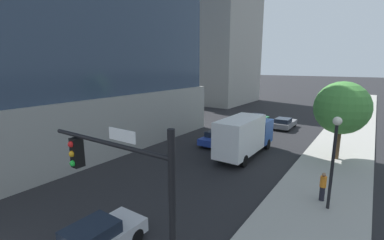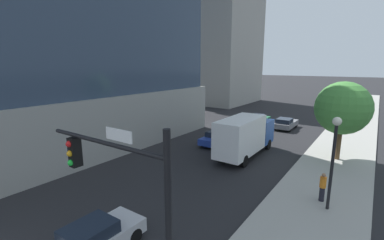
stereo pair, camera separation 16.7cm
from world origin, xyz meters
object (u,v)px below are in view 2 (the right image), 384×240
(traffic_light_pole, at_px, (121,184))
(car_gray, at_px, (286,123))
(pedestrian_orange_shirt, at_px, (323,187))
(car_blue, at_px, (218,138))
(box_truck, at_px, (245,135))
(construction_building, at_px, (215,33))
(car_green, at_px, (258,120))
(street_tree, at_px, (343,108))
(street_lamp, at_px, (334,149))
(car_silver, at_px, (94,239))

(traffic_light_pole, height_order, car_gray, traffic_light_pole)
(car_gray, relative_size, pedestrian_orange_shirt, 2.60)
(car_blue, distance_m, box_truck, 4.16)
(construction_building, xyz_separation_m, car_gray, (20.03, -16.80, -13.25))
(car_green, xyz_separation_m, pedestrian_orange_shirt, (10.40, -16.92, 0.27))
(street_tree, bearing_deg, car_blue, -171.00)
(street_lamp, height_order, street_tree, street_tree)
(car_green, bearing_deg, pedestrian_orange_shirt, -58.42)
(traffic_light_pole, relative_size, box_truck, 0.77)
(traffic_light_pole, height_order, car_blue, traffic_light_pole)
(car_green, height_order, box_truck, box_truck)
(street_tree, xyz_separation_m, car_gray, (-6.63, 8.74, -3.63))
(street_lamp, xyz_separation_m, car_blue, (-10.82, 7.29, -2.80))
(street_tree, bearing_deg, construction_building, 136.23)
(car_green, bearing_deg, traffic_light_pole, -77.18)
(pedestrian_orange_shirt, bearing_deg, street_tree, 91.36)
(car_gray, xyz_separation_m, box_truck, (0.00, -12.10, 1.19))
(construction_building, bearing_deg, street_tree, -43.77)
(construction_building, height_order, traffic_light_pole, construction_building)
(street_lamp, xyz_separation_m, car_gray, (-7.25, 17.64, -2.78))
(street_tree, bearing_deg, street_lamp, -86.05)
(construction_building, relative_size, box_truck, 4.21)
(car_blue, bearing_deg, street_tree, 9.00)
(car_blue, relative_size, box_truck, 0.56)
(street_lamp, distance_m, car_green, 20.91)
(car_blue, height_order, box_truck, box_truck)
(street_lamp, relative_size, car_green, 1.09)
(construction_building, relative_size, car_green, 7.08)
(construction_building, relative_size, pedestrian_orange_shirt, 19.67)
(car_green, bearing_deg, box_truck, -73.58)
(car_silver, height_order, pedestrian_orange_shirt, pedestrian_orange_shirt)
(street_tree, height_order, car_green, street_tree)
(construction_building, distance_m, car_gray, 29.31)
(car_silver, bearing_deg, car_green, 97.61)
(street_tree, relative_size, car_blue, 1.44)
(car_blue, xyz_separation_m, car_silver, (3.58, -16.40, 0.05))
(car_blue, bearing_deg, car_green, 90.00)
(pedestrian_orange_shirt, bearing_deg, car_blue, 147.85)
(car_blue, distance_m, car_green, 10.38)
(street_lamp, relative_size, box_truck, 0.65)
(box_truck, bearing_deg, street_lamp, -37.38)
(pedestrian_orange_shirt, bearing_deg, car_green, 121.58)
(construction_building, height_order, car_green, construction_building)
(car_silver, bearing_deg, construction_building, 114.69)
(car_silver, relative_size, car_gray, 0.94)
(street_lamp, height_order, car_gray, street_lamp)
(street_tree, xyz_separation_m, car_green, (-10.21, 8.77, -3.61))
(traffic_light_pole, distance_m, pedestrian_orange_shirt, 11.74)
(traffic_light_pole, height_order, box_truck, traffic_light_pole)
(car_gray, distance_m, box_truck, 12.16)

